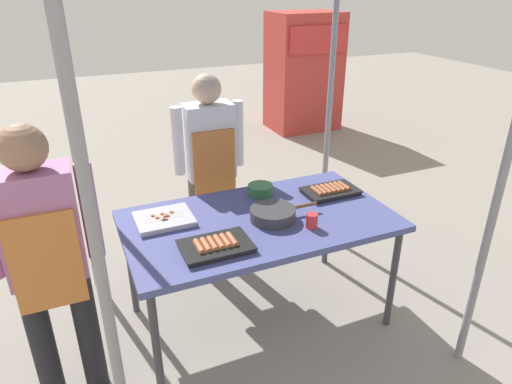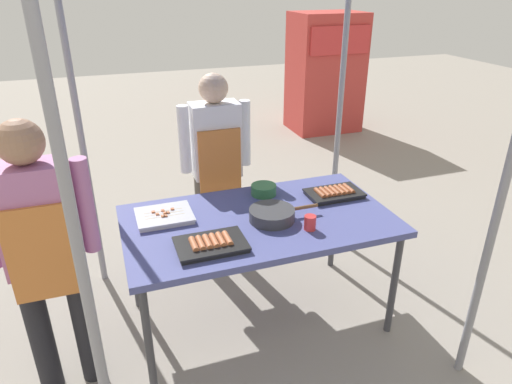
# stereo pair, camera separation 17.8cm
# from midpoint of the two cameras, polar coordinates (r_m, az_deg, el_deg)

# --- Properties ---
(ground_plane) EXTENTS (18.00, 18.00, 0.00)m
(ground_plane) POSITION_cam_midpoint_polar(r_m,az_deg,el_deg) (3.18, 1.97, -15.24)
(ground_plane) COLOR gray
(stall_table) EXTENTS (1.60, 0.90, 0.75)m
(stall_table) POSITION_cam_midpoint_polar(r_m,az_deg,el_deg) (2.78, 2.18, -4.23)
(stall_table) COLOR #4C518C
(stall_table) RESTS_ON ground
(tray_grilled_sausages) EXTENTS (0.36, 0.22, 0.05)m
(tray_grilled_sausages) POSITION_cam_midpoint_polar(r_m,az_deg,el_deg) (3.07, 11.33, -0.14)
(tray_grilled_sausages) COLOR black
(tray_grilled_sausages) RESTS_ON stall_table
(tray_meat_skewers) EXTENTS (0.33, 0.28, 0.04)m
(tray_meat_skewers) POSITION_cam_midpoint_polar(r_m,az_deg,el_deg) (2.78, -9.52, -2.97)
(tray_meat_skewers) COLOR silver
(tray_meat_skewers) RESTS_ON stall_table
(tray_pork_links) EXTENTS (0.38, 0.25, 0.05)m
(tray_pork_links) POSITION_cam_midpoint_polar(r_m,az_deg,el_deg) (2.46, -3.55, -6.51)
(tray_pork_links) COLOR black
(tray_pork_links) RESTS_ON stall_table
(cooking_wok) EXTENTS (0.43, 0.27, 0.07)m
(cooking_wok) POSITION_cam_midpoint_polar(r_m,az_deg,el_deg) (2.72, 3.91, -2.79)
(cooking_wok) COLOR #38383A
(cooking_wok) RESTS_ON stall_table
(condiment_bowl) EXTENTS (0.17, 0.17, 0.07)m
(condiment_bowl) POSITION_cam_midpoint_polar(r_m,az_deg,el_deg) (3.03, 2.64, 0.25)
(condiment_bowl) COLOR #33723F
(condiment_bowl) RESTS_ON stall_table
(drink_cup_near_edge) EXTENTS (0.07, 0.07, 0.09)m
(drink_cup_near_edge) POSITION_cam_midpoint_polar(r_m,az_deg,el_deg) (2.64, 8.65, -3.82)
(drink_cup_near_edge) COLOR red
(drink_cup_near_edge) RESTS_ON stall_table
(vendor_woman) EXTENTS (0.52, 0.22, 1.48)m
(vendor_woman) POSITION_cam_midpoint_polar(r_m,az_deg,el_deg) (3.31, -3.42, 4.04)
(vendor_woman) COLOR #595147
(vendor_woman) RESTS_ON ground
(customer_nearby) EXTENTS (0.52, 0.22, 1.51)m
(customer_nearby) POSITION_cam_midpoint_polar(r_m,az_deg,el_deg) (2.41, -22.98, -6.13)
(customer_nearby) COLOR black
(customer_nearby) RESTS_ON ground
(neighbor_stall_left) EXTENTS (0.95, 0.75, 1.63)m
(neighbor_stall_left) POSITION_cam_midpoint_polar(r_m,az_deg,el_deg) (6.83, 9.35, 14.40)
(neighbor_stall_left) COLOR #BF3833
(neighbor_stall_left) RESTS_ON ground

